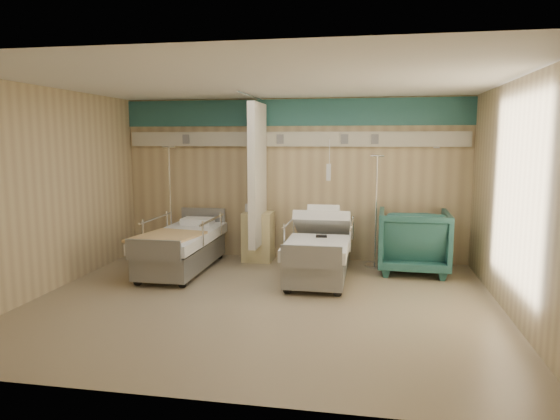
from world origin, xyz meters
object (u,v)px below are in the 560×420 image
at_px(bed_right, 319,257).
at_px(bedside_cabinet, 258,236).
at_px(iv_stand_right, 375,244).
at_px(bed_left, 182,252).
at_px(iv_stand_left, 171,236).
at_px(visitor_armchair, 413,241).

distance_m(bed_right, bedside_cabinet, 1.46).
distance_m(bed_right, iv_stand_right, 1.19).
height_order(bed_left, bedside_cabinet, bedside_cabinet).
relative_size(bed_right, bed_left, 1.00).
bearing_deg(bedside_cabinet, bed_right, -38.05).
distance_m(bedside_cabinet, iv_stand_left, 1.54).
height_order(bed_right, iv_stand_right, iv_stand_right).
xyz_separation_m(visitor_armchair, iv_stand_left, (-4.12, 0.14, -0.10)).
xyz_separation_m(bed_right, iv_stand_right, (0.84, 0.84, 0.06)).
relative_size(bed_right, bedside_cabinet, 2.54).
bearing_deg(iv_stand_right, bed_right, -135.31).
bearing_deg(iv_stand_left, bedside_cabinet, 6.10).
bearing_deg(bed_right, bed_left, 180.00).
height_order(bed_left, visitor_armchair, visitor_armchair).
xyz_separation_m(bed_left, bedside_cabinet, (1.05, 0.90, 0.11)).
distance_m(iv_stand_right, iv_stand_left, 3.53).
relative_size(bedside_cabinet, iv_stand_left, 0.43).
bearing_deg(iv_stand_left, bed_right, -15.37).
distance_m(bedside_cabinet, iv_stand_right, 2.00).
height_order(visitor_armchair, iv_stand_left, iv_stand_left).
distance_m(visitor_armchair, iv_stand_right, 0.65).
bearing_deg(iv_stand_right, bed_left, -164.66).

